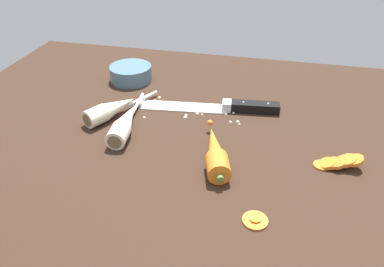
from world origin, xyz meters
TOP-DOWN VIEW (x-y plane):
  - ground_plane at (0.00, 0.00)cm, footprint 120.00×90.00cm
  - chefs_knife at (-0.64, 11.17)cm, footprint 34.86×7.16cm
  - whole_carrot at (5.84, -8.05)cm, footprint 8.09×18.45cm
  - parsnip_front at (-14.45, -1.92)cm, footprint 5.14×22.34cm
  - parsnip_mid_left at (-19.51, 2.96)cm, footprint 11.91×18.82cm
  - carrot_slice_stack at (28.22, -4.81)cm, footprint 8.73×3.81cm
  - carrot_slice_stray_near at (14.53, -21.77)cm, footprint 4.04×4.04cm
  - prep_bowl at (-22.16, 22.08)cm, footprint 11.00×11.00cm
  - mince_crumbs at (-2.79, 9.41)cm, footprint 21.93×10.59cm

SIDE VIEW (x-z plane):
  - ground_plane at x=0.00cm, z-range -4.00..0.00cm
  - carrot_slice_stray_near at x=14.53cm, z-range 0.01..0.71cm
  - mince_crumbs at x=-2.79cm, z-range -0.07..0.82cm
  - chefs_knife at x=-0.64cm, z-range -1.44..2.74cm
  - carrot_slice_stack at x=28.22cm, z-range -0.47..2.68cm
  - parsnip_front at x=-14.45cm, z-range -0.02..3.98cm
  - parsnip_mid_left at x=-19.51cm, z-range -0.02..3.98cm
  - whole_carrot at x=5.84cm, z-range 0.00..4.20cm
  - prep_bowl at x=-22.16cm, z-range 0.15..4.15cm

